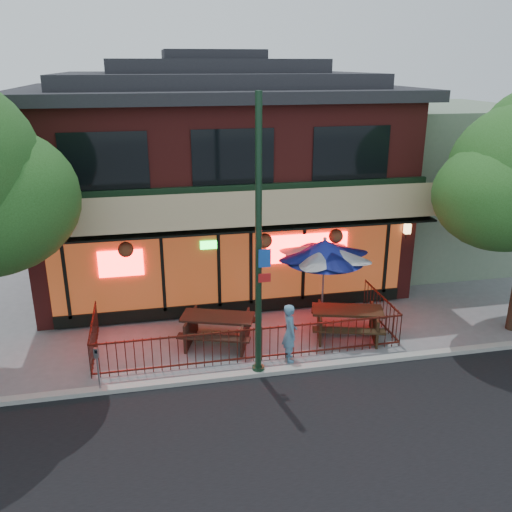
{
  "coord_description": "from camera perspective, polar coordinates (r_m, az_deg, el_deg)",
  "views": [
    {
      "loc": [
        -2.5,
        -12.29,
        7.55
      ],
      "look_at": [
        0.43,
        2.0,
        2.34
      ],
      "focal_mm": 38.0,
      "sensor_mm": 36.0,
      "label": 1
    }
  ],
  "objects": [
    {
      "name": "neighbor_building",
      "position": [
        23.51,
        18.12,
        7.51
      ],
      "size": [
        6.0,
        7.0,
        6.0
      ],
      "primitive_type": "cube",
      "color": "gray",
      "rests_on": "ground"
    },
    {
      "name": "curb",
      "position": [
        14.2,
        0.33,
        -12.21
      ],
      "size": [
        80.0,
        0.25,
        0.12
      ],
      "primitive_type": "cube",
      "color": "#999993",
      "rests_on": "ground"
    },
    {
      "name": "picnic_table_left",
      "position": [
        15.45,
        -4.05,
        -7.29
      ],
      "size": [
        2.41,
        2.11,
        0.86
      ],
      "color": "#311912",
      "rests_on": "ground"
    },
    {
      "name": "pedestrian",
      "position": [
        14.53,
        3.58,
        -8.04
      ],
      "size": [
        0.4,
        0.6,
        1.62
      ],
      "primitive_type": "imported",
      "rotation": [
        0.0,
        0.0,
        1.55
      ],
      "color": "teal",
      "rests_on": "ground"
    },
    {
      "name": "parking_meter_near",
      "position": [
        13.67,
        -16.37,
        -10.73
      ],
      "size": [
        0.13,
        0.12,
        1.21
      ],
      "color": "gray",
      "rests_on": "ground"
    },
    {
      "name": "patio_umbrella",
      "position": [
        16.12,
        7.22,
        0.62
      ],
      "size": [
        2.4,
        2.4,
        2.74
      ],
      "color": "gray",
      "rests_on": "ground"
    },
    {
      "name": "patio_fence",
      "position": [
        14.76,
        -0.48,
        -8.31
      ],
      "size": [
        8.44,
        2.62,
        1.0
      ],
      "color": "#3F130D",
      "rests_on": "ground"
    },
    {
      "name": "street_light",
      "position": [
        12.93,
        0.28,
        -0.27
      ],
      "size": [
        0.43,
        0.32,
        7.0
      ],
      "color": "#16321F",
      "rests_on": "ground"
    },
    {
      "name": "restaurant_building",
      "position": [
        19.86,
        -4.25,
        9.66
      ],
      "size": [
        12.96,
        9.49,
        8.05
      ],
      "color": "maroon",
      "rests_on": "ground"
    },
    {
      "name": "ground",
      "position": [
        14.64,
        -0.08,
        -11.4
      ],
      "size": [
        80.0,
        80.0,
        0.0
      ],
      "primitive_type": "plane",
      "color": "gray",
      "rests_on": "ground"
    },
    {
      "name": "picnic_table_right",
      "position": [
        16.02,
        9.56,
        -6.51
      ],
      "size": [
        2.36,
        2.04,
        0.86
      ],
      "color": "black",
      "rests_on": "ground"
    }
  ]
}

